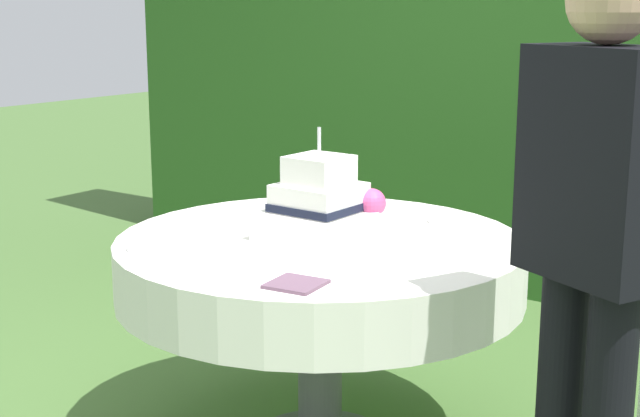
% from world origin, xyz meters
% --- Properties ---
extents(foliage_hedge, '(5.48, 0.54, 2.77)m').
position_xyz_m(foliage_hedge, '(0.00, 2.19, 1.39)').
color(foliage_hedge, '#28561E').
rests_on(foliage_hedge, ground_plane).
extents(cake_table, '(1.35, 1.35, 0.74)m').
position_xyz_m(cake_table, '(0.00, 0.00, 0.64)').
color(cake_table, '#4C4C51').
rests_on(cake_table, ground_plane).
extents(wedding_cake, '(0.34, 0.34, 0.37)m').
position_xyz_m(wedding_cake, '(0.01, 0.00, 0.84)').
color(wedding_cake, white).
rests_on(wedding_cake, cake_table).
extents(serving_plate_near, '(0.14, 0.14, 0.01)m').
position_xyz_m(serving_plate_near, '(-0.36, -0.43, 0.75)').
color(serving_plate_near, white).
rests_on(serving_plate_near, cake_table).
extents(serving_plate_far, '(0.15, 0.15, 0.01)m').
position_xyz_m(serving_plate_far, '(0.24, 0.44, 0.75)').
color(serving_plate_far, white).
rests_on(serving_plate_far, cake_table).
extents(serving_plate_left, '(0.13, 0.13, 0.01)m').
position_xyz_m(serving_plate_left, '(-0.24, 0.20, 0.75)').
color(serving_plate_left, white).
rests_on(serving_plate_left, cake_table).
extents(serving_plate_right, '(0.11, 0.11, 0.01)m').
position_xyz_m(serving_plate_right, '(0.37, -0.02, 0.75)').
color(serving_plate_right, white).
rests_on(serving_plate_right, cake_table).
extents(napkin_stack, '(0.16, 0.16, 0.01)m').
position_xyz_m(napkin_stack, '(0.25, -0.47, 0.75)').
color(napkin_stack, '#6B4C60').
rests_on(napkin_stack, cake_table).
extents(standing_person, '(0.41, 0.34, 1.60)m').
position_xyz_m(standing_person, '(1.00, -0.28, 0.93)').
color(standing_person, black).
rests_on(standing_person, ground_plane).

